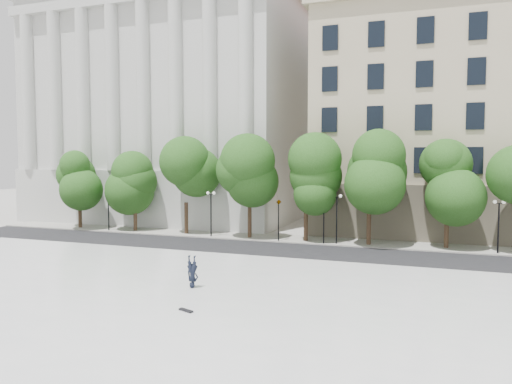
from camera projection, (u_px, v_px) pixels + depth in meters
ground at (123, 321)px, 22.39m from camera, size 160.00×160.00×0.00m
plaza at (158, 298)px, 25.19m from camera, size 44.00×22.00×0.45m
street at (258, 251)px, 39.29m from camera, size 60.00×8.00×0.02m
far_sidewalk at (280, 238)px, 44.92m from camera, size 60.00×4.00×0.12m
building_west at (186, 114)px, 63.44m from camera, size 31.50×27.65×25.60m
building_east at (508, 120)px, 51.38m from camera, size 36.00×26.15×23.00m
traffic_light_west at (279, 200)px, 42.94m from camera, size 0.49×1.74×4.19m
traffic_light_east at (324, 202)px, 41.60m from camera, size 0.73×1.64×4.15m
person_lying at (193, 283)px, 26.37m from camera, size 0.67×1.74×0.47m
skateboard at (186, 310)px, 22.37m from camera, size 0.81×0.48×0.08m
street_trees at (279, 179)px, 43.93m from camera, size 44.89×4.85×8.11m
lamp_posts at (274, 208)px, 43.45m from camera, size 35.82×0.28×4.27m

